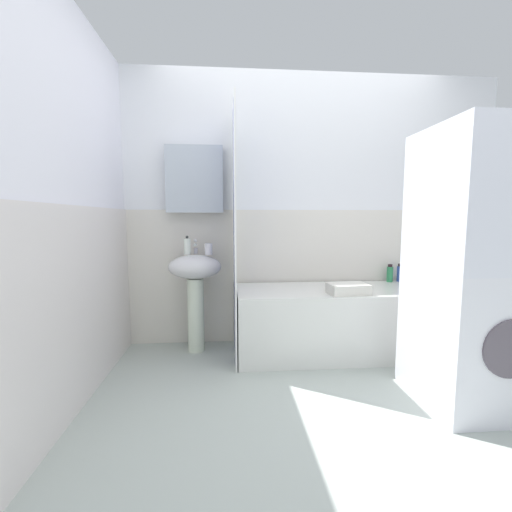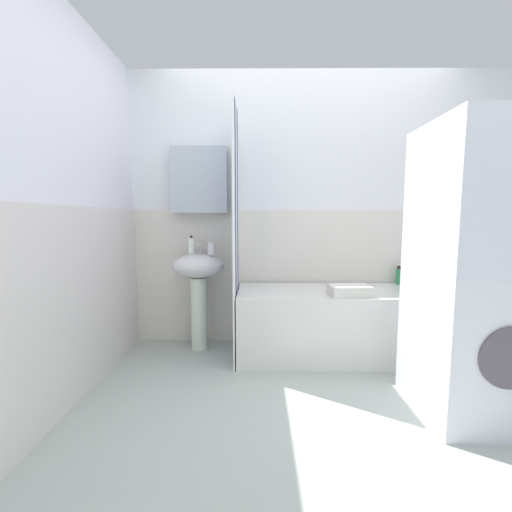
% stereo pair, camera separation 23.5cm
% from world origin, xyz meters
% --- Properties ---
extents(ground_plane, '(4.80, 5.60, 0.04)m').
position_xyz_m(ground_plane, '(0.00, 0.00, -0.02)').
color(ground_plane, '#AEB8B0').
extents(wall_back_tiled, '(3.60, 0.18, 2.40)m').
position_xyz_m(wall_back_tiled, '(-0.06, 1.26, 1.14)').
color(wall_back_tiled, white).
rests_on(wall_back_tiled, ground_plane).
extents(wall_left_tiled, '(0.07, 1.81, 2.40)m').
position_xyz_m(wall_left_tiled, '(-1.57, 0.34, 1.12)').
color(wall_left_tiled, white).
rests_on(wall_left_tiled, ground_plane).
extents(sink, '(0.44, 0.34, 0.82)m').
position_xyz_m(sink, '(-0.94, 1.03, 0.60)').
color(sink, silver).
rests_on(sink, ground_plane).
extents(faucet, '(0.03, 0.12, 0.12)m').
position_xyz_m(faucet, '(-0.94, 1.11, 0.88)').
color(faucet, silver).
rests_on(faucet, sink).
extents(soap_dispenser, '(0.06, 0.06, 0.16)m').
position_xyz_m(soap_dispenser, '(-1.00, 1.08, 0.89)').
color(soap_dispenser, white).
rests_on(soap_dispenser, sink).
extents(toothbrush_cup, '(0.06, 0.06, 0.10)m').
position_xyz_m(toothbrush_cup, '(-0.82, 1.03, 0.87)').
color(toothbrush_cup, silver).
rests_on(toothbrush_cup, sink).
extents(bathtub, '(1.60, 0.64, 0.55)m').
position_xyz_m(bathtub, '(0.21, 0.90, 0.27)').
color(bathtub, silver).
rests_on(bathtub, ground_plane).
extents(shower_curtain, '(0.01, 0.64, 2.00)m').
position_xyz_m(shower_curtain, '(-0.61, 0.90, 1.00)').
color(shower_curtain, white).
rests_on(shower_curtain, ground_plane).
extents(body_wash_bottle, '(0.05, 0.05, 0.16)m').
position_xyz_m(body_wash_bottle, '(0.91, 1.17, 0.62)').
color(body_wash_bottle, '#2F4A9C').
rests_on(body_wash_bottle, bathtub).
extents(conditioner_bottle, '(0.06, 0.06, 0.16)m').
position_xyz_m(conditioner_bottle, '(0.81, 1.15, 0.62)').
color(conditioner_bottle, '#2C814E').
rests_on(conditioner_bottle, bathtub).
extents(towel_folded, '(0.31, 0.22, 0.08)m').
position_xyz_m(towel_folded, '(0.26, 0.70, 0.59)').
color(towel_folded, silver).
rests_on(towel_folded, bathtub).
extents(washer_dryer_stack, '(0.57, 0.64, 1.65)m').
position_xyz_m(washer_dryer_stack, '(0.79, 0.08, 0.82)').
color(washer_dryer_stack, white).
rests_on(washer_dryer_stack, ground_plane).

